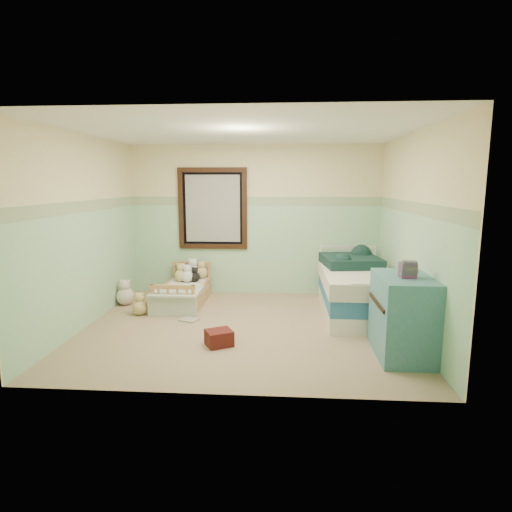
# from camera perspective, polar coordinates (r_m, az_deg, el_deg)

# --- Properties ---
(floor) EXTENTS (4.20, 3.60, 0.02)m
(floor) POSITION_cam_1_polar(r_m,az_deg,el_deg) (5.65, -1.58, -9.69)
(floor) COLOR #967B5D
(floor) RESTS_ON ground
(ceiling) EXTENTS (4.20, 3.60, 0.02)m
(ceiling) POSITION_cam_1_polar(r_m,az_deg,el_deg) (5.36, -1.71, 16.62)
(ceiling) COLOR white
(ceiling) RESTS_ON wall_back
(wall_back) EXTENTS (4.20, 0.04, 2.50)m
(wall_back) POSITION_cam_1_polar(r_m,az_deg,el_deg) (7.14, -0.23, 4.80)
(wall_back) COLOR beige
(wall_back) RESTS_ON floor
(wall_front) EXTENTS (4.20, 0.04, 2.50)m
(wall_front) POSITION_cam_1_polar(r_m,az_deg,el_deg) (3.59, -4.44, -0.24)
(wall_front) COLOR beige
(wall_front) RESTS_ON floor
(wall_left) EXTENTS (0.04, 3.60, 2.50)m
(wall_left) POSITION_cam_1_polar(r_m,az_deg,el_deg) (5.94, -22.27, 3.05)
(wall_left) COLOR beige
(wall_left) RESTS_ON floor
(wall_right) EXTENTS (0.04, 3.60, 2.50)m
(wall_right) POSITION_cam_1_polar(r_m,az_deg,el_deg) (5.56, 20.46, 2.75)
(wall_right) COLOR beige
(wall_right) RESTS_ON floor
(wainscot_mint) EXTENTS (4.20, 0.01, 1.50)m
(wainscot_mint) POSITION_cam_1_polar(r_m,az_deg,el_deg) (7.19, -0.24, 0.82)
(wainscot_mint) COLOR #9AC59E
(wainscot_mint) RESTS_ON floor
(border_strip) EXTENTS (4.20, 0.01, 0.15)m
(border_strip) POSITION_cam_1_polar(r_m,az_deg,el_deg) (7.11, -0.24, 7.40)
(border_strip) COLOR #4A7B4B
(border_strip) RESTS_ON wall_back
(window_frame) EXTENTS (1.16, 0.06, 1.36)m
(window_frame) POSITION_cam_1_polar(r_m,az_deg,el_deg) (7.17, -5.87, 6.38)
(window_frame) COLOR black
(window_frame) RESTS_ON wall_back
(window_blinds) EXTENTS (0.92, 0.01, 1.12)m
(window_blinds) POSITION_cam_1_polar(r_m,az_deg,el_deg) (7.18, -5.86, 6.38)
(window_blinds) COLOR #B8B7B1
(window_blinds) RESTS_ON window_frame
(toddler_bed_frame) EXTENTS (0.65, 1.30, 0.17)m
(toddler_bed_frame) POSITION_cam_1_polar(r_m,az_deg,el_deg) (6.78, -9.75, -5.64)
(toddler_bed_frame) COLOR #BE8A45
(toddler_bed_frame) RESTS_ON floor
(toddler_mattress) EXTENTS (0.59, 1.24, 0.12)m
(toddler_mattress) POSITION_cam_1_polar(r_m,az_deg,el_deg) (6.75, -9.79, -4.47)
(toddler_mattress) COLOR silver
(toddler_mattress) RESTS_ON toddler_bed_frame
(patchwork_quilt) EXTENTS (0.70, 0.65, 0.03)m
(patchwork_quilt) POSITION_cam_1_polar(r_m,az_deg,el_deg) (6.35, -10.67, -4.70)
(patchwork_quilt) COLOR #6C9BC4
(patchwork_quilt) RESTS_ON toddler_mattress
(plush_bed_brown) EXTENTS (0.19, 0.19, 0.19)m
(plush_bed_brown) POSITION_cam_1_polar(r_m,az_deg,el_deg) (7.22, -10.05, -2.28)
(plush_bed_brown) COLOR brown
(plush_bed_brown) RESTS_ON toddler_mattress
(plush_bed_white) EXTENTS (0.23, 0.23, 0.23)m
(plush_bed_white) POSITION_cam_1_polar(r_m,az_deg,el_deg) (7.17, -8.50, -2.13)
(plush_bed_white) COLOR white
(plush_bed_white) RESTS_ON toddler_mattress
(plush_bed_tan) EXTENTS (0.21, 0.21, 0.21)m
(plush_bed_tan) POSITION_cam_1_polar(r_m,az_deg,el_deg) (7.00, -10.09, -2.58)
(plush_bed_tan) COLOR #D4BA79
(plush_bed_tan) RESTS_ON toddler_mattress
(plush_bed_dark) EXTENTS (0.16, 0.16, 0.16)m
(plush_bed_dark) POSITION_cam_1_polar(r_m,az_deg,el_deg) (6.95, -8.24, -2.80)
(plush_bed_dark) COLOR black
(plush_bed_dark) RESTS_ON toddler_mattress
(plush_floor_cream) EXTENTS (0.27, 0.27, 0.27)m
(plush_floor_cream) POSITION_cam_1_polar(r_m,az_deg,el_deg) (6.90, -17.22, -5.22)
(plush_floor_cream) COLOR silver
(plush_floor_cream) RESTS_ON floor
(plush_floor_tan) EXTENTS (0.22, 0.22, 0.22)m
(plush_floor_tan) POSITION_cam_1_polar(r_m,az_deg,el_deg) (6.34, -15.36, -6.69)
(plush_floor_tan) COLOR #D4BA79
(plush_floor_tan) RESTS_ON floor
(twin_bed_frame) EXTENTS (0.93, 1.86, 0.22)m
(twin_bed_frame) POSITION_cam_1_polar(r_m,az_deg,el_deg) (6.31, 13.28, -6.68)
(twin_bed_frame) COLOR white
(twin_bed_frame) RESTS_ON floor
(twin_boxspring) EXTENTS (0.93, 1.86, 0.22)m
(twin_boxspring) POSITION_cam_1_polar(r_m,az_deg,el_deg) (6.26, 13.36, -4.75)
(twin_boxspring) COLOR navy
(twin_boxspring) RESTS_ON twin_bed_frame
(twin_mattress) EXTENTS (0.97, 1.90, 0.22)m
(twin_mattress) POSITION_cam_1_polar(r_m,az_deg,el_deg) (6.20, 13.44, -2.78)
(twin_mattress) COLOR silver
(twin_mattress) RESTS_ON twin_boxspring
(teal_blanket) EXTENTS (0.89, 0.93, 0.14)m
(teal_blanket) POSITION_cam_1_polar(r_m,az_deg,el_deg) (6.45, 12.63, -0.64)
(teal_blanket) COLOR black
(teal_blanket) RESTS_ON twin_mattress
(dresser) EXTENTS (0.56, 0.89, 0.89)m
(dresser) POSITION_cam_1_polar(r_m,az_deg,el_deg) (4.91, 19.20, -7.67)
(dresser) COLOR teal
(dresser) RESTS_ON floor
(book_stack) EXTENTS (0.17, 0.14, 0.16)m
(book_stack) POSITION_cam_1_polar(r_m,az_deg,el_deg) (4.71, 19.79, -1.81)
(book_stack) COLOR brown
(book_stack) RESTS_ON dresser
(red_pillow) EXTENTS (0.38, 0.36, 0.18)m
(red_pillow) POSITION_cam_1_polar(r_m,az_deg,el_deg) (5.04, -5.01, -10.95)
(red_pillow) COLOR maroon
(red_pillow) RESTS_ON floor
(floor_book) EXTENTS (0.29, 0.26, 0.02)m
(floor_book) POSITION_cam_1_polar(r_m,az_deg,el_deg) (5.97, -9.04, -8.49)
(floor_book) COLOR #E6C04C
(floor_book) RESTS_ON floor
(extra_plush_0) EXTENTS (0.20, 0.20, 0.20)m
(extra_plush_0) POSITION_cam_1_polar(r_m,az_deg,el_deg) (6.94, -9.25, -2.70)
(extra_plush_0) COLOR white
(extra_plush_0) RESTS_ON toddler_mattress
(extra_plush_1) EXTENTS (0.18, 0.18, 0.18)m
(extra_plush_1) POSITION_cam_1_polar(r_m,az_deg,el_deg) (7.15, -9.79, -2.43)
(extra_plush_1) COLOR black
(extra_plush_1) RESTS_ON toddler_mattress
(extra_plush_2) EXTENTS (0.16, 0.16, 0.16)m
(extra_plush_2) POSITION_cam_1_polar(r_m,az_deg,el_deg) (7.20, -8.21, -2.36)
(extra_plush_2) COLOR brown
(extra_plush_2) RESTS_ON toddler_mattress
(extra_plush_3) EXTENTS (0.20, 0.20, 0.20)m
(extra_plush_3) POSITION_cam_1_polar(r_m,az_deg,el_deg) (7.17, -7.36, -2.24)
(extra_plush_3) COLOR #D4BA79
(extra_plush_3) RESTS_ON toddler_mattress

